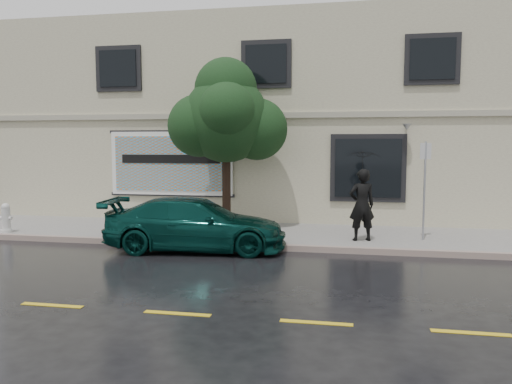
% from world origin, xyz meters
% --- Properties ---
extents(ground, '(90.00, 90.00, 0.00)m').
position_xyz_m(ground, '(0.00, 0.00, 0.00)').
color(ground, black).
rests_on(ground, ground).
extents(sidewalk, '(20.00, 3.50, 0.15)m').
position_xyz_m(sidewalk, '(0.00, 3.25, 0.07)').
color(sidewalk, gray).
rests_on(sidewalk, ground).
extents(curb, '(20.00, 0.18, 0.16)m').
position_xyz_m(curb, '(0.00, 1.50, 0.07)').
color(curb, gray).
rests_on(curb, ground).
extents(road_marking, '(19.00, 0.12, 0.01)m').
position_xyz_m(road_marking, '(0.00, -3.50, 0.01)').
color(road_marking, gold).
rests_on(road_marking, ground).
extents(building, '(20.00, 8.12, 7.00)m').
position_xyz_m(building, '(0.00, 9.00, 3.50)').
color(building, beige).
rests_on(building, ground).
extents(billboard, '(4.30, 0.16, 2.20)m').
position_xyz_m(billboard, '(-3.20, 4.92, 2.05)').
color(billboard, white).
rests_on(billboard, ground).
extents(car, '(4.75, 2.47, 1.33)m').
position_xyz_m(car, '(-1.17, 1.18, 0.67)').
color(car, '#08332D').
rests_on(car, ground).
extents(pedestrian, '(0.79, 0.63, 1.90)m').
position_xyz_m(pedestrian, '(2.98, 2.44, 1.10)').
color(pedestrian, black).
rests_on(pedestrian, sidewalk).
extents(umbrella, '(1.10, 1.10, 0.71)m').
position_xyz_m(umbrella, '(2.98, 2.44, 2.40)').
color(umbrella, black).
rests_on(umbrella, pedestrian).
extents(street_tree, '(2.54, 2.54, 4.53)m').
position_xyz_m(street_tree, '(-0.94, 3.47, 3.40)').
color(street_tree, black).
rests_on(street_tree, sidewalk).
extents(fire_hydrant, '(0.35, 0.33, 0.85)m').
position_xyz_m(fire_hydrant, '(-7.07, 1.80, 0.56)').
color(fire_hydrant, silver).
rests_on(fire_hydrant, sidewalk).
extents(sign_pole, '(0.30, 0.15, 2.61)m').
position_xyz_m(sign_pole, '(4.60, 2.83, 1.72)').
color(sign_pole, '#9FA2A8').
rests_on(sign_pole, sidewalk).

